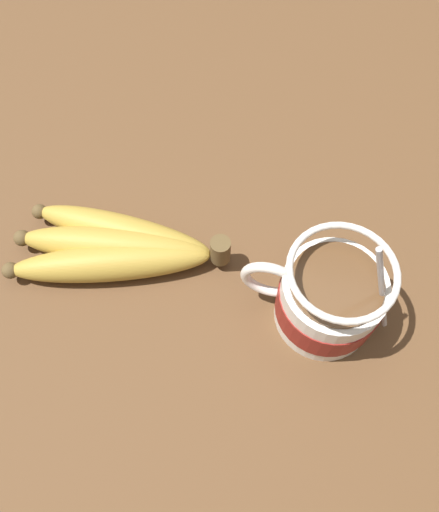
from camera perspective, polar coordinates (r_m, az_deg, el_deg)
name	(u,v)px	position (r cm, az deg, el deg)	size (l,w,h in cm)	color
table	(237,274)	(51.97, 2.00, -2.05)	(138.85, 138.85, 3.01)	brown
coffee_mug	(328,299)	(45.93, 12.28, -4.78)	(14.11, 9.37, 14.06)	white
banana_bunch	(116,247)	(50.65, -11.70, 0.99)	(21.57, 10.63, 4.22)	brown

